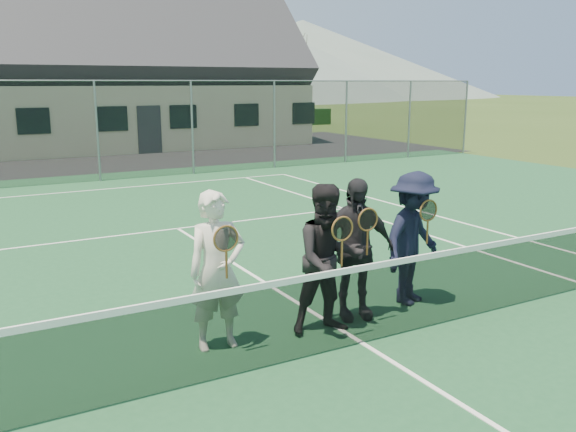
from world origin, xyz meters
name	(u,v)px	position (x,y,z in m)	size (l,w,h in m)	color
ground	(64,158)	(0.00, 20.00, 0.00)	(220.00, 220.00, 0.00)	#2E4418
court_surface	(362,344)	(0.00, 0.00, 0.01)	(30.00, 30.00, 0.02)	#1C4C2B
hedge_row	(26,126)	(0.00, 32.00, 0.55)	(40.00, 1.20, 1.10)	black
hill_centre	(110,29)	(20.00, 95.00, 11.00)	(120.00, 120.00, 22.00)	slate
hill_east	(303,59)	(55.00, 95.00, 7.00)	(90.00, 90.00, 14.00)	slate
court_markings	(362,343)	(0.00, 0.00, 0.02)	(11.03, 23.83, 0.01)	white
tennis_net	(363,301)	(0.00, 0.00, 0.54)	(11.68, 0.08, 1.10)	slate
perimeter_fence	(97,131)	(0.00, 13.50, 1.52)	(30.07, 0.07, 3.02)	slate
clubhouse	(132,59)	(4.00, 24.00, 3.99)	(15.60, 8.20, 7.70)	beige
tree_c	(53,31)	(2.00, 33.00, 5.79)	(3.20, 3.20, 7.77)	#382714
tree_d	(216,37)	(12.00, 33.00, 5.79)	(3.20, 3.20, 7.77)	#3B2615
tree_e	(296,40)	(18.00, 33.00, 5.79)	(3.20, 3.20, 7.77)	#382114
player_a	(217,271)	(-1.47, 0.73, 0.92)	(0.69, 0.52, 1.80)	silver
player_b	(329,259)	(-0.15, 0.50, 0.92)	(0.98, 0.82, 1.80)	black
player_c	(354,249)	(0.38, 0.73, 0.92)	(1.13, 0.69, 1.80)	black
player_d	(413,238)	(1.38, 0.78, 0.92)	(1.32, 1.04, 1.80)	black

